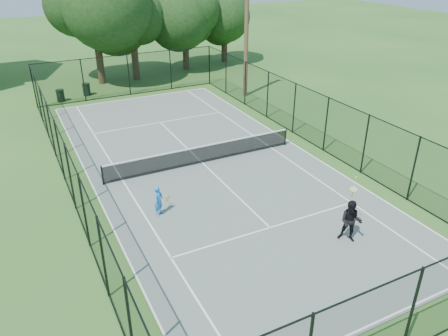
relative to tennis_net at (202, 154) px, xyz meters
name	(u,v)px	position (x,y,z in m)	size (l,w,h in m)	color
ground	(203,164)	(0.00, 0.00, -0.58)	(120.00, 120.00, 0.00)	#27541D
tennis_court	(203,163)	(0.00, 0.00, -0.55)	(11.00, 24.00, 0.06)	slate
tennis_net	(202,154)	(0.00, 0.00, 0.00)	(10.08, 0.08, 0.95)	black
fence	(202,137)	(0.00, 0.00, 0.92)	(13.10, 26.10, 3.00)	black
tree_near_left	(94,14)	(-1.16, 17.03, 4.77)	(6.67, 6.67, 8.70)	#332114
tree_near_mid	(131,18)	(1.67, 16.98, 4.29)	(6.04, 6.04, 7.90)	#332114
tree_near_right	(184,13)	(6.67, 18.29, 4.21)	(5.46, 5.46, 7.54)	#332114
tree_far_right	(224,20)	(11.00, 19.27, 3.28)	(4.71, 4.71, 6.23)	#332114
trash_bin_left	(60,95)	(-4.84, 13.72, -0.14)	(0.58, 0.58, 0.86)	black
trash_bin_right	(86,89)	(-2.91, 14.30, -0.12)	(0.58, 0.58, 0.91)	black
utility_pole	(246,37)	(7.52, 9.00, 3.67)	(1.40, 0.30, 8.38)	#4C3823
player_blue	(159,201)	(-3.52, -3.55, 0.13)	(0.87, 0.56, 1.31)	blue
player_black	(351,221)	(2.17, -8.40, 0.32)	(1.01, 1.02, 2.39)	black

